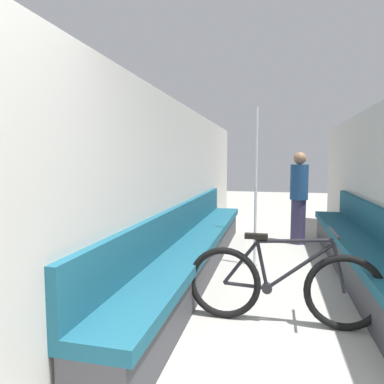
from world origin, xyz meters
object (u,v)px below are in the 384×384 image
object	(u,v)px
bicycle	(282,285)
grab_pole_near	(256,190)
bench_seat_row_left	(195,251)
passenger_standing	(299,197)
bench_seat_row_right	(367,262)

from	to	relation	value
bicycle	grab_pole_near	size ratio (longest dim) A/B	0.78
bench_seat_row_left	passenger_standing	xyz separation A→B (m)	(1.37, 1.97, 0.51)
bench_seat_row_left	bench_seat_row_right	bearing A→B (deg)	0.00
grab_pole_near	bench_seat_row_right	bearing A→B (deg)	-22.47
bicycle	passenger_standing	bearing A→B (deg)	101.63
bench_seat_row_right	bench_seat_row_left	bearing A→B (deg)	180.00
passenger_standing	bench_seat_row_right	bearing A→B (deg)	157.97
bench_seat_row_left	bench_seat_row_right	world-z (taller)	same
bench_seat_row_right	bicycle	distance (m)	1.48
grab_pole_near	passenger_standing	distance (m)	1.60
passenger_standing	bicycle	bearing A→B (deg)	134.32
bicycle	passenger_standing	distance (m)	3.15
bench_seat_row_right	passenger_standing	size ratio (longest dim) A/B	3.30
grab_pole_near	passenger_standing	bearing A→B (deg)	65.55
bench_seat_row_left	grab_pole_near	size ratio (longest dim) A/B	2.42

